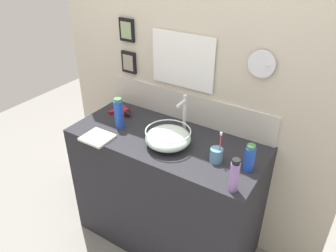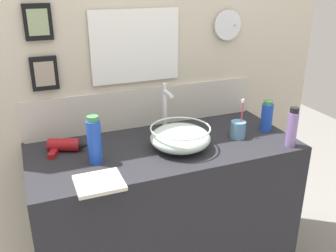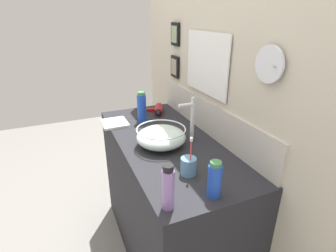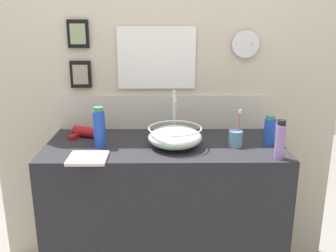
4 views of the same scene
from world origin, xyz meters
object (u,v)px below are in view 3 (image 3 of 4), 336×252
object	(u,v)px
faucet	(191,117)
hand_towel	(115,123)
glass_bowl_sink	(161,137)
lotion_bottle	(215,180)
hair_drier	(158,110)
shampoo_bottle	(142,107)
spray_bottle	(168,188)
toothbrush_cup	(188,166)

from	to	relation	value
faucet	hand_towel	world-z (taller)	faucet
glass_bowl_sink	lotion_bottle	size ratio (longest dim) A/B	1.73
glass_bowl_sink	hand_towel	world-z (taller)	glass_bowl_sink
hair_drier	lotion_bottle	bearing A→B (deg)	-7.75
lotion_bottle	shampoo_bottle	bearing A→B (deg)	-178.52
hair_drier	hand_towel	size ratio (longest dim) A/B	1.08
faucet	hand_towel	bearing A→B (deg)	-139.08
hair_drier	hand_towel	xyz separation A→B (m)	(0.08, -0.36, -0.02)
shampoo_bottle	spray_bottle	world-z (taller)	shampoo_bottle
glass_bowl_sink	hair_drier	xyz separation A→B (m)	(-0.51, 0.17, -0.03)
hand_towel	hair_drier	bearing A→B (deg)	101.95
spray_bottle	hand_towel	size ratio (longest dim) A/B	1.05
glass_bowl_sink	toothbrush_cup	xyz separation A→B (m)	(0.33, 0.01, -0.01)
lotion_bottle	spray_bottle	bearing A→B (deg)	-91.73
faucet	toothbrush_cup	world-z (taller)	faucet
hair_drier	shampoo_bottle	xyz separation A→B (m)	(0.10, -0.16, 0.08)
faucet	shampoo_bottle	size ratio (longest dim) A/B	1.24
faucet	spray_bottle	xyz separation A→B (m)	(0.51, -0.36, -0.06)
faucet	hair_drier	distance (m)	0.52
shampoo_bottle	lotion_bottle	xyz separation A→B (m)	(0.92, 0.02, -0.03)
faucet	hand_towel	size ratio (longest dim) A/B	1.45
lotion_bottle	hand_towel	xyz separation A→B (m)	(-0.94, -0.22, -0.07)
glass_bowl_sink	toothbrush_cup	world-z (taller)	toothbrush_cup
shampoo_bottle	toothbrush_cup	bearing A→B (deg)	-0.07
hair_drier	hand_towel	world-z (taller)	hair_drier
glass_bowl_sink	spray_bottle	bearing A→B (deg)	-18.62
hair_drier	toothbrush_cup	distance (m)	0.85
spray_bottle	shampoo_bottle	bearing A→B (deg)	168.61
glass_bowl_sink	shampoo_bottle	distance (m)	0.41
toothbrush_cup	shampoo_bottle	bearing A→B (deg)	179.93
faucet	lotion_bottle	distance (m)	0.54
shampoo_bottle	hand_towel	size ratio (longest dim) A/B	1.17
faucet	lotion_bottle	xyz separation A→B (m)	(0.51, -0.16, -0.07)
shampoo_bottle	lotion_bottle	distance (m)	0.92
shampoo_bottle	faucet	bearing A→B (deg)	24.00
glass_bowl_sink	faucet	xyz separation A→B (m)	(0.00, 0.19, 0.09)
spray_bottle	lotion_bottle	distance (m)	0.21
shampoo_bottle	spray_bottle	distance (m)	0.93
faucet	shampoo_bottle	xyz separation A→B (m)	(-0.40, -0.18, -0.05)
faucet	toothbrush_cup	distance (m)	0.39
shampoo_bottle	hand_towel	xyz separation A→B (m)	(-0.03, -0.19, -0.10)
hair_drier	toothbrush_cup	bearing A→B (deg)	-11.11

